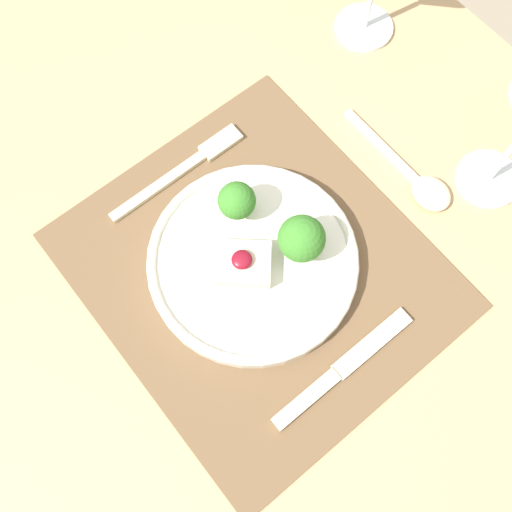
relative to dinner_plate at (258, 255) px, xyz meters
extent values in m
plane|color=gray|center=(0.01, -0.01, -0.77)|extent=(8.00, 8.00, 0.00)
cube|color=tan|center=(0.01, -0.01, -0.03)|extent=(1.26, 0.94, 0.03)
cylinder|color=tan|center=(-0.55, 0.39, -0.41)|extent=(0.06, 0.06, 0.72)
cube|color=brown|center=(0.01, -0.01, -0.02)|extent=(0.41, 0.36, 0.00)
cylinder|color=silver|center=(0.00, 0.00, -0.01)|extent=(0.25, 0.25, 0.02)
torus|color=silver|center=(0.00, 0.00, 0.00)|extent=(0.25, 0.25, 0.01)
cube|color=beige|center=(0.00, -0.02, 0.01)|extent=(0.08, 0.08, 0.02)
ellipsoid|color=maroon|center=(0.00, -0.02, 0.02)|extent=(0.02, 0.02, 0.01)
cylinder|color=#84B256|center=(-0.06, 0.01, 0.01)|extent=(0.01, 0.01, 0.02)
sphere|color=#387A28|center=(-0.06, 0.01, 0.03)|extent=(0.04, 0.04, 0.04)
cylinder|color=#84B256|center=(0.03, 0.04, 0.01)|extent=(0.01, 0.01, 0.02)
sphere|color=#387A28|center=(0.03, 0.04, 0.04)|extent=(0.05, 0.05, 0.05)
cube|color=beige|center=(-0.15, -0.04, -0.01)|extent=(0.01, 0.14, 0.01)
cube|color=beige|center=(-0.15, 0.06, -0.01)|extent=(0.02, 0.05, 0.01)
cube|color=beige|center=(0.16, -0.06, -0.01)|extent=(0.02, 0.09, 0.01)
cube|color=beige|center=(0.16, 0.04, -0.01)|extent=(0.02, 0.11, 0.00)
cube|color=beige|center=(-0.02, 0.22, -0.02)|extent=(0.13, 0.01, 0.01)
ellipsoid|color=beige|center=(0.07, 0.22, -0.01)|extent=(0.05, 0.04, 0.02)
cylinder|color=white|center=(0.10, 0.29, -0.02)|extent=(0.08, 0.08, 0.01)
cylinder|color=white|center=(0.10, 0.29, 0.03)|extent=(0.01, 0.01, 0.09)
cylinder|color=white|center=(-0.17, 0.33, -0.02)|extent=(0.08, 0.08, 0.01)
cylinder|color=white|center=(-0.17, 0.33, 0.03)|extent=(0.01, 0.01, 0.09)
camera|label=1|loc=(0.18, -0.15, 0.65)|focal=42.00mm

